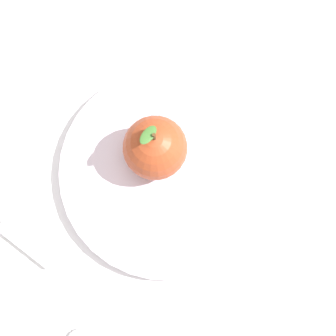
# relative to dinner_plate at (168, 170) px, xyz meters

# --- Properties ---
(ground_plane) EXTENTS (2.40, 2.40, 0.00)m
(ground_plane) POSITION_rel_dinner_plate_xyz_m (0.02, 0.02, -0.01)
(ground_plane) COLOR silver
(dinner_plate) EXTENTS (0.25, 0.25, 0.02)m
(dinner_plate) POSITION_rel_dinner_plate_xyz_m (0.00, 0.00, 0.00)
(dinner_plate) COLOR silver
(dinner_plate) RESTS_ON ground_plane
(apple) EXTENTS (0.07, 0.07, 0.08)m
(apple) POSITION_rel_dinner_plate_xyz_m (0.01, -0.01, 0.04)
(apple) COLOR #9E3D1E
(apple) RESTS_ON dinner_plate
(knife) EXTENTS (0.17, 0.10, 0.01)m
(knife) POSITION_rel_dinner_plate_xyz_m (0.11, 0.13, -0.01)
(knife) COLOR silver
(knife) RESTS_ON ground_plane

